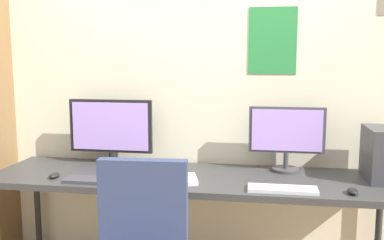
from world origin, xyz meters
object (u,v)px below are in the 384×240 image
at_px(monitor_left, 111,129).
at_px(laptop_closed, 170,180).
at_px(monitor_right, 287,135).
at_px(pc_tower, 380,154).
at_px(keyboard_left, 93,180).
at_px(mouse_left_side, 353,191).
at_px(mouse_right_side, 54,175).
at_px(keyboard_right, 283,189).
at_px(desk, 191,183).

relative_size(monitor_left, laptop_closed, 1.84).
height_order(monitor_left, monitor_right, monitor_left).
distance_m(pc_tower, keyboard_left, 1.75).
xyz_separation_m(monitor_left, mouse_left_side, (1.54, -0.44, -0.23)).
height_order(mouse_right_side, laptop_closed, mouse_right_side).
xyz_separation_m(keyboard_right, mouse_left_side, (0.38, 0.00, 0.01)).
relative_size(desk, monitor_right, 5.21).
bearing_deg(laptop_closed, monitor_left, 129.48).
relative_size(monitor_right, pc_tower, 1.44).
xyz_separation_m(keyboard_right, mouse_right_side, (-1.39, 0.05, 0.01)).
bearing_deg(keyboard_right, pc_tower, 28.98).
relative_size(pc_tower, laptop_closed, 1.06).
xyz_separation_m(mouse_right_side, laptop_closed, (0.73, 0.04, -0.00)).
relative_size(monitor_right, laptop_closed, 1.53).
relative_size(mouse_left_side, laptop_closed, 0.30).
bearing_deg(keyboard_left, desk, 22.33).
distance_m(desk, keyboard_left, 0.61).
bearing_deg(monitor_right, desk, -160.52).
xyz_separation_m(monitor_right, keyboard_left, (-1.16, -0.44, -0.23)).
bearing_deg(keyboard_left, mouse_left_side, 0.12).
relative_size(keyboard_left, mouse_left_side, 3.50).
bearing_deg(pc_tower, mouse_right_side, -171.88).
distance_m(desk, pc_tower, 1.18).
height_order(monitor_left, keyboard_right, monitor_left).
bearing_deg(laptop_closed, monitor_right, 12.47).
relative_size(monitor_left, keyboard_left, 1.75).
relative_size(pc_tower, keyboard_left, 1.01).
distance_m(desk, monitor_left, 0.70).
bearing_deg(monitor_left, pc_tower, -3.66).
height_order(monitor_left, laptop_closed, monitor_left).
distance_m(pc_tower, mouse_left_side, 0.42).
bearing_deg(monitor_right, monitor_left, 179.99).
xyz_separation_m(monitor_right, mouse_left_side, (0.34, -0.44, -0.23)).
distance_m(monitor_left, mouse_right_side, 0.51).
distance_m(desk, monitor_right, 0.70).
distance_m(monitor_right, laptop_closed, 0.82).
bearing_deg(keyboard_left, pc_tower, 10.89).
height_order(desk, mouse_left_side, mouse_left_side).
height_order(desk, laptop_closed, laptop_closed).
distance_m(keyboard_right, laptop_closed, 0.67).
bearing_deg(mouse_left_side, desk, 166.38).
height_order(keyboard_left, mouse_right_side, mouse_right_side).
xyz_separation_m(desk, mouse_right_side, (-0.83, -0.18, 0.06)).
xyz_separation_m(desk, monitor_right, (0.60, 0.21, 0.29)).
xyz_separation_m(pc_tower, laptop_closed, (-1.26, -0.25, -0.15)).
relative_size(desk, monitor_left, 4.33).
bearing_deg(keyboard_left, monitor_right, 20.87).
distance_m(monitor_right, keyboard_right, 0.50).
bearing_deg(mouse_right_side, pc_tower, 8.12).
bearing_deg(monitor_right, keyboard_right, -95.17).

